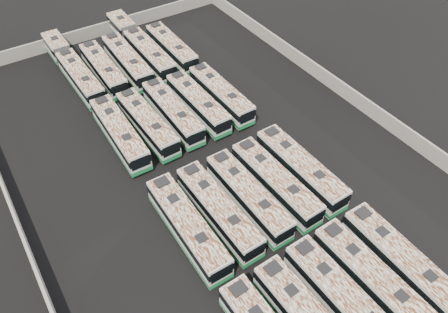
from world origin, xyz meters
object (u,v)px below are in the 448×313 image
Objects in this scene: bus_front_right at (372,280)px; bus_back_far_right at (172,48)px; bus_midback_left at (147,123)px; bus_midfront_far_right at (300,169)px; bus_back_center at (128,62)px; bus_back_far_left at (72,67)px; bus_front_center at (344,302)px; bus_midfront_left at (219,211)px; bus_midfront_far_left at (188,227)px; bus_midback_far_right at (221,95)px; bus_front_far_right at (401,262)px; bus_midfront_center at (248,196)px; bus_midback_center at (173,112)px; bus_back_right at (140,45)px; bus_back_left at (104,69)px; bus_midfront_right at (275,183)px; bus_midback_far_left at (120,133)px; bus_midback_right at (198,103)px.

bus_back_far_right is (3.74, 45.35, -0.06)m from bus_front_right.
bus_midback_left reaches higher than bus_back_far_right.
bus_midfront_far_right is 1.04× the size of bus_midback_left.
bus_midback_left is at bearing -127.58° from bus_back_far_right.
bus_back_center reaches higher than bus_midfront_far_right.
bus_front_center is at bearing -82.05° from bus_back_far_left.
bus_midfront_left is 31.26m from bus_back_center.
bus_midback_far_right is (14.80, 16.69, -0.08)m from bus_midfront_far_left.
bus_front_far_right reaches higher than bus_midfront_center.
bus_midback_center is 0.63× the size of bus_back_right.
bus_midfront_far_right reaches higher than bus_back_left.
bus_back_left is at bearing 105.44° from bus_midback_center.
bus_back_far_right is at bearing 65.04° from bus_midfront_far_left.
bus_back_right is (3.61, 48.83, -0.03)m from bus_front_center.
bus_midback_left is 0.63× the size of bus_back_right.
bus_back_right is at bearing 88.67° from bus_midfront_right.
bus_midfront_far_left reaches higher than bus_front_far_right.
bus_midback_far_left is 11.20m from bus_midback_right.
bus_midfront_center reaches higher than bus_back_left.
bus_back_left is (-7.42, 45.57, -0.05)m from bus_front_right.
bus_midback_center reaches higher than bus_midback_left.
bus_midback_center is 1.01× the size of bus_midback_far_right.
bus_front_far_right is 1.02× the size of bus_midback_center.
bus_midfront_center reaches higher than bus_back_far_right.
bus_front_right is 1.04× the size of bus_midback_far_right.
bus_midback_left reaches higher than bus_midback_right.
bus_midfront_far_right reaches higher than bus_midback_left.
bus_midback_left is 19.15m from bus_back_right.
bus_back_far_left is 1.48× the size of bus_back_center.
bus_front_center reaches higher than bus_midback_far_right.
bus_back_left is at bearing -156.16° from bus_back_right.
bus_midback_far_right is 18.06m from bus_back_right.
bus_midback_far_right is (7.31, 31.15, -0.08)m from bus_front_center.
bus_midfront_far_right is 37.30m from bus_back_far_left.
bus_front_far_right is at bearing -75.29° from bus_back_left.
bus_midfront_center is at bearing -103.21° from bus_midback_right.
bus_midback_left is (3.71, 16.71, -0.07)m from bus_midfront_far_left.
bus_midfront_left reaches higher than bus_back_far_right.
bus_back_far_left is 1.55× the size of bus_back_far_right.
bus_midfront_right is (3.64, -0.04, 0.03)m from bus_midfront_center.
bus_back_far_left is at bearing -178.98° from bus_back_right.
bus_midfront_right is (-3.74, 14.37, -0.01)m from bus_front_far_right.
bus_back_right reaches higher than bus_back_far_left.
bus_front_right reaches higher than bus_midback_right.
bus_midfront_left is 1.02× the size of bus_midback_far_right.
bus_midback_far_left reaches higher than bus_back_far_right.
bus_midfront_center is at bearing -102.96° from bus_back_far_right.
bus_back_center is at bearing 95.31° from bus_midfront_right.
bus_front_right is at bearing -84.03° from bus_back_center.
bus_front_far_right reaches higher than bus_midback_center.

